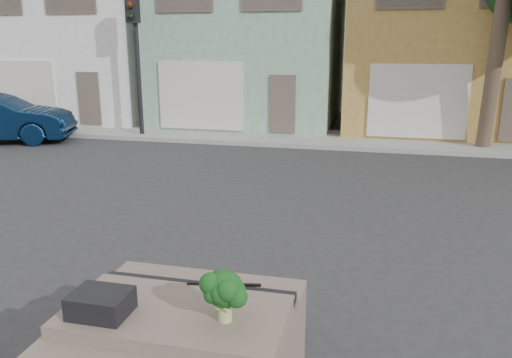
% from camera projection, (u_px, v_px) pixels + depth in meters
% --- Properties ---
extents(ground_plane, '(120.00, 120.00, 0.00)m').
position_uv_depth(ground_plane, '(258.00, 271.00, 7.53)').
color(ground_plane, '#303033').
rests_on(ground_plane, ground).
extents(sidewalk, '(40.00, 3.00, 0.15)m').
position_uv_depth(sidewalk, '(326.00, 139.00, 17.37)').
color(sidewalk, gray).
rests_on(sidewalk, ground).
extents(townhouse_white, '(7.20, 8.20, 7.55)m').
position_uv_depth(townhouse_white, '(94.00, 32.00, 22.57)').
color(townhouse_white, white).
rests_on(townhouse_white, ground).
extents(townhouse_mint, '(7.20, 8.20, 7.55)m').
position_uv_depth(townhouse_mint, '(255.00, 31.00, 20.91)').
color(townhouse_mint, '#87AB92').
rests_on(townhouse_mint, ground).
extents(townhouse_tan, '(7.20, 8.20, 7.55)m').
position_uv_depth(townhouse_tan, '(443.00, 30.00, 19.25)').
color(townhouse_tan, '#AF8841').
rests_on(townhouse_tan, ground).
extents(traffic_signal, '(0.40, 0.40, 5.10)m').
position_uv_depth(traffic_signal, '(137.00, 66.00, 17.21)').
color(traffic_signal, black).
rests_on(traffic_signal, ground).
extents(tree_near, '(4.40, 4.00, 8.50)m').
position_uv_depth(tree_near, '(501.00, 9.00, 14.49)').
color(tree_near, '#173C1A').
rests_on(tree_near, ground).
extents(car_dashboard, '(2.00, 1.80, 1.12)m').
position_uv_depth(car_dashboard, '(184.00, 356.00, 4.57)').
color(car_dashboard, '#705D53').
rests_on(car_dashboard, ground).
extents(instrument_hump, '(0.48, 0.38, 0.20)m').
position_uv_depth(instrument_hump, '(101.00, 303.00, 4.19)').
color(instrument_hump, black).
rests_on(instrument_hump, car_dashboard).
extents(wiper_arm, '(0.69, 0.15, 0.02)m').
position_uv_depth(wiper_arm, '(224.00, 284.00, 4.71)').
color(wiper_arm, black).
rests_on(wiper_arm, car_dashboard).
extents(broccoli, '(0.39, 0.39, 0.45)m').
position_uv_depth(broccoli, '(225.00, 296.00, 4.06)').
color(broccoli, '#113A11').
rests_on(broccoli, car_dashboard).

